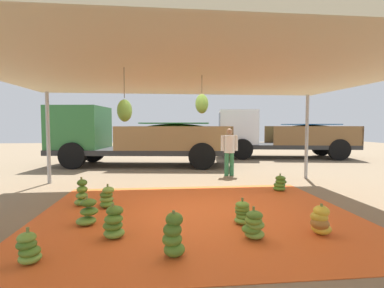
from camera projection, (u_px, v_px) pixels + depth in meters
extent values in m
plane|color=#7F6B51|center=(184.00, 183.00, 8.26)|extent=(40.00, 40.00, 0.00)
cube|color=#E05B23|center=(197.00, 214.00, 5.28)|extent=(5.72, 4.75, 0.01)
cylinder|color=#9EA0A5|center=(48.00, 138.00, 8.08)|extent=(0.10, 0.10, 2.56)
cylinder|color=#9EA0A5|center=(307.00, 137.00, 8.87)|extent=(0.10, 0.10, 2.56)
cube|color=beige|center=(197.00, 71.00, 5.11)|extent=(8.00, 7.00, 0.06)
cylinder|color=#4C422D|center=(202.00, 84.00, 5.34)|extent=(0.01, 0.01, 0.33)
ellipsoid|color=#6B9E38|center=(202.00, 104.00, 5.37)|extent=(0.24, 0.24, 0.36)
cylinder|color=#4C422D|center=(124.00, 83.00, 4.64)|extent=(0.01, 0.01, 0.49)
ellipsoid|color=#6B9E38|center=(125.00, 111.00, 4.67)|extent=(0.24, 0.24, 0.36)
ellipsoid|color=#518428|center=(279.00, 188.00, 7.17)|extent=(0.34, 0.34, 0.12)
ellipsoid|color=#518428|center=(279.00, 185.00, 7.17)|extent=(0.34, 0.34, 0.12)
ellipsoid|color=#477523|center=(281.00, 182.00, 7.16)|extent=(0.37, 0.37, 0.12)
ellipsoid|color=#477523|center=(280.00, 178.00, 7.18)|extent=(0.35, 0.35, 0.12)
cylinder|color=olive|center=(280.00, 176.00, 7.17)|extent=(0.04, 0.04, 0.12)
ellipsoid|color=#6B9E38|center=(114.00, 233.00, 4.16)|extent=(0.36, 0.36, 0.14)
ellipsoid|color=#518428|center=(113.00, 225.00, 4.17)|extent=(0.29, 0.29, 0.14)
ellipsoid|color=#518428|center=(114.00, 219.00, 4.13)|extent=(0.33, 0.33, 0.14)
ellipsoid|color=#477523|center=(115.00, 211.00, 4.17)|extent=(0.34, 0.34, 0.14)
cylinder|color=olive|center=(113.00, 207.00, 4.14)|extent=(0.04, 0.04, 0.12)
ellipsoid|color=#75A83D|center=(30.00, 258.00, 3.40)|extent=(0.36, 0.36, 0.12)
ellipsoid|color=#518428|center=(30.00, 251.00, 3.39)|extent=(0.30, 0.30, 0.12)
ellipsoid|color=#477523|center=(26.00, 245.00, 3.39)|extent=(0.29, 0.29, 0.12)
ellipsoid|color=#6B9E38|center=(27.00, 238.00, 3.39)|extent=(0.30, 0.30, 0.12)
cylinder|color=olive|center=(28.00, 232.00, 3.40)|extent=(0.04, 0.04, 0.12)
ellipsoid|color=#518428|center=(174.00, 249.00, 3.57)|extent=(0.36, 0.36, 0.18)
ellipsoid|color=#518428|center=(172.00, 239.00, 3.57)|extent=(0.27, 0.27, 0.18)
ellipsoid|color=#477523|center=(172.00, 230.00, 3.55)|extent=(0.29, 0.29, 0.18)
ellipsoid|color=#477523|center=(174.00, 219.00, 3.56)|extent=(0.29, 0.29, 0.18)
cylinder|color=olive|center=(174.00, 215.00, 3.53)|extent=(0.04, 0.04, 0.12)
ellipsoid|color=#6B9E38|center=(81.00, 202.00, 5.84)|extent=(0.25, 0.25, 0.14)
ellipsoid|color=#75A83D|center=(82.00, 196.00, 5.84)|extent=(0.27, 0.27, 0.14)
ellipsoid|color=#60932D|center=(82.00, 189.00, 5.82)|extent=(0.28, 0.28, 0.14)
ellipsoid|color=#477523|center=(82.00, 183.00, 5.83)|extent=(0.27, 0.27, 0.14)
cylinder|color=olive|center=(81.00, 180.00, 5.80)|extent=(0.04, 0.04, 0.12)
ellipsoid|color=#518428|center=(107.00, 204.00, 5.69)|extent=(0.39, 0.39, 0.14)
ellipsoid|color=#75A83D|center=(107.00, 199.00, 5.71)|extent=(0.37, 0.37, 0.14)
ellipsoid|color=#477523|center=(106.00, 195.00, 5.69)|extent=(0.34, 0.34, 0.14)
ellipsoid|color=#75A83D|center=(108.00, 190.00, 5.67)|extent=(0.33, 0.33, 0.14)
cylinder|color=olive|center=(108.00, 187.00, 5.68)|extent=(0.04, 0.04, 0.12)
ellipsoid|color=gold|center=(321.00, 228.00, 4.30)|extent=(0.35, 0.35, 0.17)
ellipsoid|color=#996628|center=(320.00, 224.00, 4.26)|extent=(0.28, 0.28, 0.17)
ellipsoid|color=gold|center=(319.00, 217.00, 4.28)|extent=(0.34, 0.34, 0.17)
ellipsoid|color=gold|center=(321.00, 211.00, 4.28)|extent=(0.29, 0.29, 0.17)
cylinder|color=olive|center=(321.00, 208.00, 4.25)|extent=(0.04, 0.04, 0.12)
ellipsoid|color=#6B9E38|center=(243.00, 220.00, 4.75)|extent=(0.31, 0.31, 0.12)
ellipsoid|color=#518428|center=(244.00, 216.00, 4.76)|extent=(0.37, 0.37, 0.12)
ellipsoid|color=#477523|center=(243.00, 212.00, 4.78)|extent=(0.31, 0.31, 0.12)
ellipsoid|color=#60932D|center=(242.00, 208.00, 4.78)|extent=(0.34, 0.34, 0.12)
ellipsoid|color=#60932D|center=(242.00, 205.00, 4.75)|extent=(0.23, 0.23, 0.12)
cylinder|color=olive|center=(242.00, 201.00, 4.75)|extent=(0.04, 0.04, 0.12)
ellipsoid|color=#75A83D|center=(254.00, 234.00, 4.14)|extent=(0.29, 0.29, 0.13)
ellipsoid|color=#518428|center=(251.00, 229.00, 4.12)|extent=(0.31, 0.31, 0.13)
ellipsoid|color=#6B9E38|center=(255.00, 225.00, 4.11)|extent=(0.34, 0.34, 0.13)
ellipsoid|color=#60932D|center=(254.00, 220.00, 4.08)|extent=(0.34, 0.34, 0.13)
ellipsoid|color=#477523|center=(255.00, 215.00, 4.07)|extent=(0.32, 0.32, 0.13)
cylinder|color=olive|center=(254.00, 211.00, 4.09)|extent=(0.04, 0.04, 0.12)
ellipsoid|color=#6B9E38|center=(86.00, 221.00, 4.71)|extent=(0.42, 0.42, 0.13)
ellipsoid|color=#518428|center=(89.00, 211.00, 4.74)|extent=(0.41, 0.41, 0.13)
ellipsoid|color=#477523|center=(88.00, 203.00, 4.73)|extent=(0.36, 0.36, 0.13)
cylinder|color=olive|center=(87.00, 199.00, 4.70)|extent=(0.04, 0.04, 0.12)
cube|color=#2D2D2D|center=(142.00, 151.00, 11.81)|extent=(7.39, 3.25, 0.20)
cube|color=#2D6B33|center=(80.00, 127.00, 11.82)|extent=(2.26, 2.40, 1.70)
cube|color=#232D38|center=(55.00, 119.00, 11.82)|extent=(0.27, 1.86, 0.75)
cube|color=olive|center=(173.00, 139.00, 10.61)|extent=(4.40, 0.65, 0.90)
cube|color=olive|center=(178.00, 136.00, 12.87)|extent=(4.40, 0.65, 0.90)
cube|color=olive|center=(229.00, 137.00, 11.69)|extent=(0.38, 2.33, 0.90)
ellipsoid|color=#6B9E38|center=(175.00, 136.00, 11.74)|extent=(4.12, 2.45, 1.00)
cube|color=#237533|center=(175.00, 123.00, 11.71)|extent=(2.86, 2.11, 0.04)
cylinder|color=black|center=(72.00, 156.00, 10.81)|extent=(1.03, 0.41, 1.00)
cylinder|color=black|center=(93.00, 151.00, 12.95)|extent=(1.03, 0.41, 1.00)
cylinder|color=black|center=(202.00, 156.00, 10.69)|extent=(1.03, 0.41, 1.00)
cylinder|color=black|center=(202.00, 151.00, 12.83)|extent=(1.03, 0.41, 1.00)
cube|color=#2D2D2D|center=(284.00, 146.00, 14.70)|extent=(6.90, 3.41, 0.20)
cube|color=silver|center=(238.00, 127.00, 14.79)|extent=(2.18, 2.43, 1.70)
cube|color=#232D38|center=(219.00, 120.00, 14.82)|extent=(0.33, 1.85, 0.75)
cube|color=brown|center=(318.00, 136.00, 13.46)|extent=(4.05, 0.76, 0.90)
cube|color=brown|center=(303.00, 134.00, 15.72)|extent=(4.05, 0.76, 0.90)
cube|color=brown|center=(351.00, 135.00, 14.46)|extent=(0.47, 2.33, 0.90)
ellipsoid|color=#477523|center=(310.00, 134.00, 14.59)|extent=(3.88, 2.54, 0.97)
cube|color=#19569E|center=(310.00, 124.00, 14.55)|extent=(2.72, 2.16, 0.04)
cylinder|color=black|center=(242.00, 149.00, 13.78)|extent=(1.03, 0.44, 1.00)
cylinder|color=black|center=(238.00, 146.00, 15.92)|extent=(1.03, 0.44, 1.00)
cylinder|color=black|center=(339.00, 150.00, 13.50)|extent=(1.03, 0.44, 1.00)
cylinder|color=black|center=(321.00, 146.00, 15.64)|extent=(1.03, 0.44, 1.00)
cylinder|color=#337A4C|center=(227.00, 164.00, 9.36)|extent=(0.14, 0.14, 0.75)
cylinder|color=#337A4C|center=(232.00, 164.00, 9.38)|extent=(0.14, 0.14, 0.75)
cylinder|color=silver|center=(229.00, 144.00, 9.33)|extent=(0.34, 0.34, 0.56)
cylinder|color=silver|center=(222.00, 143.00, 9.31)|extent=(0.11, 0.11, 0.50)
cylinder|color=silver|center=(236.00, 143.00, 9.35)|extent=(0.11, 0.11, 0.50)
sphere|color=#936B4C|center=(229.00, 132.00, 9.31)|extent=(0.20, 0.20, 0.20)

